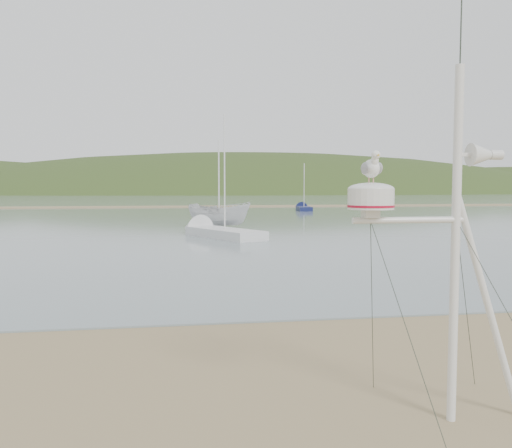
{
  "coord_description": "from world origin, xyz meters",
  "views": [
    {
      "loc": [
        0.97,
        -7.43,
        2.97
      ],
      "look_at": [
        2.32,
        1.0,
        2.37
      ],
      "focal_mm": 38.0,
      "sensor_mm": 36.0,
      "label": 1
    }
  ],
  "objects": [
    {
      "name": "sailboat_white_near",
      "position": [
        3.13,
        25.2,
        0.3
      ],
      "size": [
        5.17,
        7.78,
        7.68
      ],
      "color": "silver",
      "rests_on": "ground"
    },
    {
      "name": "far_cottages",
      "position": [
        3.0,
        196.0,
        4.0
      ],
      "size": [
        294.4,
        6.3,
        8.0
      ],
      "color": "silver",
      "rests_on": "ground"
    },
    {
      "name": "mast_rig",
      "position": [
        4.41,
        -1.27,
        1.31
      ],
      "size": [
        2.4,
        2.56,
        5.41
      ],
      "color": "silver",
      "rests_on": "ground"
    },
    {
      "name": "sandbar",
      "position": [
        0.0,
        70.0,
        0.07
      ],
      "size": [
        560.0,
        7.0,
        0.07
      ],
      "primitive_type": "cube",
      "color": "olive",
      "rests_on": "water"
    },
    {
      "name": "hill_ridge",
      "position": [
        18.52,
        235.0,
        -19.7
      ],
      "size": [
        620.0,
        180.0,
        80.0
      ],
      "color": "#273917",
      "rests_on": "ground"
    },
    {
      "name": "sailboat_blue_far",
      "position": [
        17.17,
        57.38,
        0.3
      ],
      "size": [
        2.25,
        6.32,
        6.17
      ],
      "color": "#141A46",
      "rests_on": "ground"
    },
    {
      "name": "water",
      "position": [
        0.0,
        132.0,
        0.02
      ],
      "size": [
        560.0,
        256.0,
        0.04
      ],
      "primitive_type": "cube",
      "color": "slate",
      "rests_on": "ground"
    },
    {
      "name": "boat_white",
      "position": [
        4.44,
        30.65,
        2.41
      ],
      "size": [
        2.46,
        2.44,
        4.75
      ],
      "primitive_type": "imported",
      "rotation": [
        0.0,
        0.0,
        1.08
      ],
      "color": "silver",
      "rests_on": "water"
    },
    {
      "name": "ground",
      "position": [
        0.0,
        0.0,
        0.0
      ],
      "size": [
        560.0,
        560.0,
        0.0
      ],
      "primitive_type": "plane",
      "color": "olive",
      "rests_on": "ground"
    }
  ]
}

